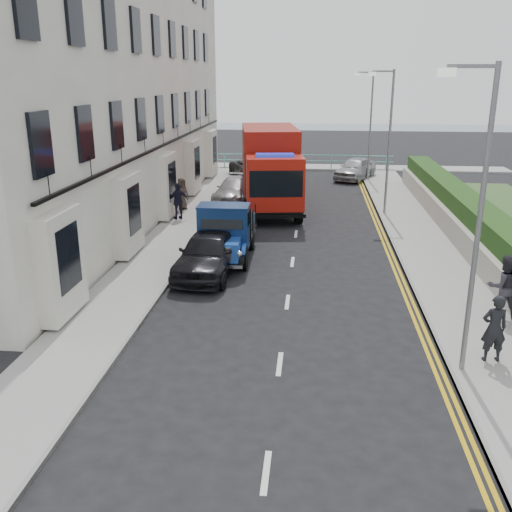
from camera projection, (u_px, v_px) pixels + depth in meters
name	position (u px, v px, depth m)	size (l,w,h in m)	color
ground	(284.00, 329.00, 15.80)	(120.00, 120.00, 0.00)	black
pavement_west	(176.00, 236.00, 24.81)	(2.40, 38.00, 0.12)	gray
pavement_east	(422.00, 242.00, 23.81)	(2.60, 38.00, 0.12)	gray
promenade	(304.00, 167.00, 43.28)	(30.00, 2.50, 0.12)	gray
sea_plane	(309.00, 130.00, 72.69)	(120.00, 120.00, 0.00)	slate
terrace_west	(100.00, 65.00, 26.85)	(6.31, 30.20, 14.25)	silver
garden_east	(471.00, 224.00, 23.37)	(1.45, 28.00, 1.75)	#B2AD9E
seafront_railing	(304.00, 162.00, 42.36)	(13.00, 0.08, 1.11)	#59B2A5
lamp_near	(475.00, 208.00, 12.29)	(1.23, 0.18, 7.00)	slate
lamp_mid	(387.00, 134.00, 27.46)	(1.23, 0.18, 7.00)	slate
lamp_far	(369.00, 119.00, 36.94)	(1.23, 0.18, 7.00)	slate
bedford_lorry	(225.00, 237.00, 21.12)	(1.94, 4.71, 2.20)	black
red_lorry	(270.00, 167.00, 29.45)	(3.76, 8.22, 4.15)	black
parked_car_front	(209.00, 252.00, 20.00)	(1.85, 4.61, 1.57)	black
parked_car_mid	(229.00, 232.00, 22.87)	(1.53, 4.40, 1.45)	#62A2D2
parked_car_rear	(235.00, 190.00, 31.58)	(1.85, 4.55, 1.32)	#A9A7AC
seafront_car_left	(253.00, 168.00, 38.63)	(2.48, 5.37, 1.49)	black
seafront_car_right	(355.00, 169.00, 38.23)	(1.76, 4.37, 1.49)	#9A9A9E
pedestrian_east_near	(494.00, 328.00, 13.59)	(0.62, 0.40, 1.69)	black
pedestrian_east_far	(503.00, 287.00, 16.03)	(0.91, 0.71, 1.86)	#2F2C36
pedestrian_west_near	(178.00, 201.00, 27.17)	(1.02, 0.42, 1.74)	black
pedestrian_west_far	(182.00, 194.00, 29.17)	(0.79, 0.51, 1.62)	#3D342C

